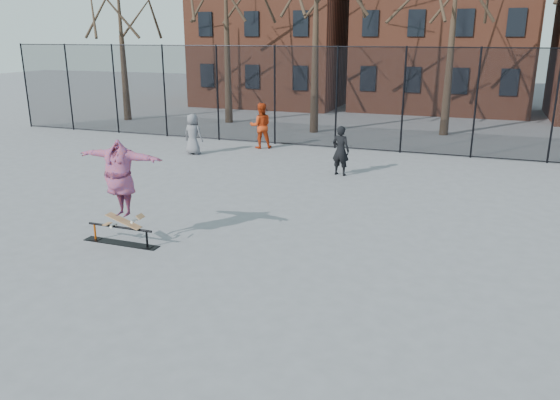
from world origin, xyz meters
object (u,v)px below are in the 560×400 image
(bystander_grey, at_px, (193,134))
(bystander_black, at_px, (341,151))
(skate_rail, at_px, (121,237))
(skateboard, at_px, (124,224))
(skater, at_px, (121,185))
(bystander_red, at_px, (261,126))

(bystander_grey, relative_size, bystander_black, 0.96)
(skate_rail, distance_m, bystander_grey, 9.38)
(bystander_grey, bearing_deg, bystander_black, 173.42)
(skate_rail, relative_size, skateboard, 2.04)
(skate_rail, height_order, skater, skater)
(bystander_black, bearing_deg, skater, 79.76)
(bystander_black, bearing_deg, skateboard, 79.76)
(skater, bearing_deg, bystander_grey, 110.22)
(bystander_black, bearing_deg, bystander_red, -27.75)
(bystander_red, bearing_deg, skate_rail, 68.08)
(skate_rail, relative_size, bystander_grey, 1.18)
(bystander_grey, distance_m, bystander_red, 2.82)
(skateboard, bearing_deg, bystander_black, 69.24)
(skateboard, distance_m, bystander_grey, 9.40)
(skateboard, xyz_separation_m, bystander_red, (-1.20, 10.86, 0.45))
(bystander_red, bearing_deg, skateboard, 68.69)
(skater, height_order, bystander_black, skater)
(skater, bearing_deg, bystander_red, 96.83)
(skate_rail, height_order, bystander_black, bystander_black)
(skater, relative_size, bystander_red, 1.12)
(skate_rail, distance_m, bystander_red, 10.94)
(skater, bearing_deg, skateboard, 0.00)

